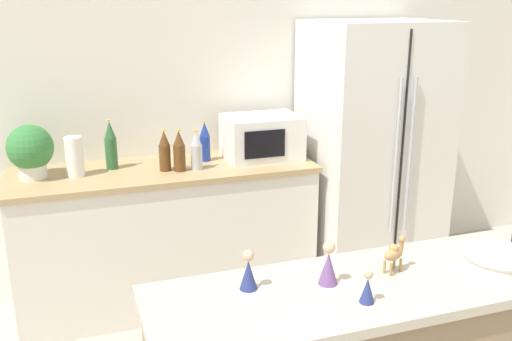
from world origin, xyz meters
The scene contains 16 objects.
wall_back centered at (0.00, 2.73, 1.27)m, with size 8.00×0.06×2.55m.
back_counter centered at (-0.25, 2.40, 0.46)m, with size 1.87×0.63×0.91m.
refrigerator centered at (1.15, 2.31, 0.89)m, with size 0.84×0.77×1.79m.
potted_plant centered at (-1.01, 2.43, 1.08)m, with size 0.26×0.26×0.32m.
paper_towel_roll centered at (-0.77, 2.40, 1.03)m, with size 0.10×0.10×0.24m.
microwave centered at (0.40, 2.42, 1.05)m, with size 0.48×0.37×0.28m.
back_bottle_0 centered at (-0.56, 2.48, 1.06)m, with size 0.07×0.07×0.31m.
back_bottle_1 centered at (-0.25, 2.34, 1.04)m, with size 0.07×0.07×0.26m.
back_bottle_2 centered at (-0.17, 2.30, 1.04)m, with size 0.07×0.07×0.26m.
back_bottle_3 centered at (-0.06, 2.30, 1.03)m, with size 0.07×0.07×0.25m.
back_bottle_4 centered at (0.03, 2.47, 1.04)m, with size 0.07×0.07×0.26m.
fruit_bowl centered at (0.64, 0.51, 1.02)m, with size 0.25×0.25×0.05m.
camel_figurine centered at (0.25, 0.58, 1.07)m, with size 0.10×0.07×0.13m.
wise_man_figurine_blue centered at (-0.28, 0.63, 1.06)m, with size 0.06×0.06×0.14m.
wise_man_figurine_crimson centered at (0.05, 0.43, 1.05)m, with size 0.05×0.05×0.11m.
wise_man_figurine_purple centered at (-0.01, 0.58, 1.06)m, with size 0.07×0.07×0.16m.
Camera 1 is at (-0.80, -0.99, 1.93)m, focal length 40.00 mm.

